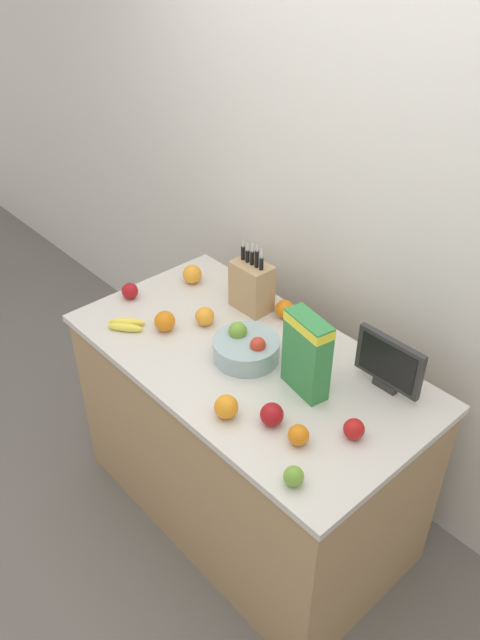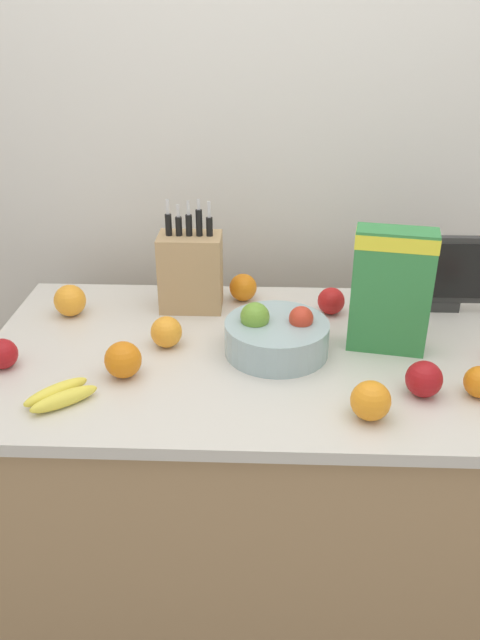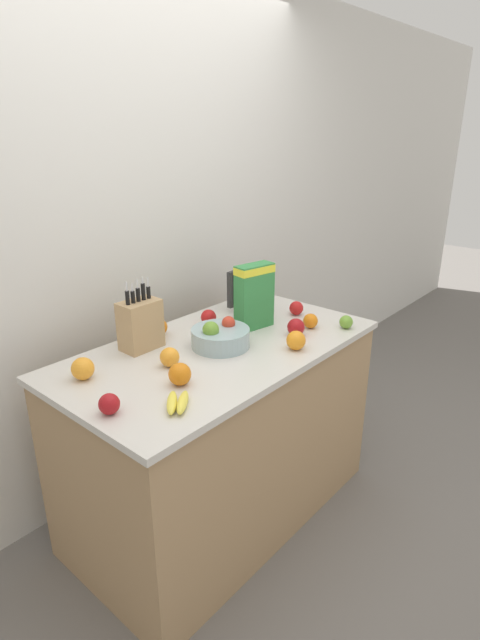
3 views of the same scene
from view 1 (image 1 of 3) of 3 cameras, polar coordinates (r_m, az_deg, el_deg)
ground_plane at (r=3.11m, az=0.54°, el=-16.54°), size 14.00×14.00×0.00m
wall_back at (r=2.64m, az=10.71°, el=9.01°), size 9.00×0.06×2.60m
counter at (r=2.76m, az=0.60°, el=-10.72°), size 1.48×0.80×0.91m
knife_block at (r=2.67m, az=1.08°, el=3.15°), size 0.17×0.12×0.32m
small_monitor at (r=2.30m, az=13.45°, el=-3.84°), size 0.27×0.03×0.22m
cereal_box at (r=2.22m, az=6.13°, el=-2.91°), size 0.20×0.11×0.32m
fruit_bowl at (r=2.42m, az=0.62°, el=-2.58°), size 0.26×0.26×0.13m
banana_bunch at (r=2.64m, az=-10.37°, el=-0.43°), size 0.16×0.16×0.04m
apple_front at (r=2.15m, az=10.37°, el=-9.78°), size 0.07×0.07×0.07m
apple_rightmost at (r=2.16m, az=2.93°, el=-8.62°), size 0.08×0.08×0.08m
apple_by_knife_block at (r=1.99m, az=4.93°, el=-14.04°), size 0.07×0.07×0.07m
apple_rear at (r=2.48m, az=6.93°, el=-2.19°), size 0.08×0.08×0.08m
apple_near_bananas at (r=2.82m, az=-10.04°, el=2.62°), size 0.07×0.07×0.07m
orange_by_cereal at (r=2.61m, az=-3.24°, el=0.34°), size 0.08×0.08×0.08m
orange_back_center at (r=2.18m, az=-1.27°, el=-7.94°), size 0.09×0.09×0.09m
orange_mid_left at (r=2.66m, az=4.09°, el=1.01°), size 0.08×0.08×0.08m
orange_front_left at (r=2.59m, az=-6.90°, el=-0.11°), size 0.09×0.09×0.09m
orange_mid_right at (r=2.89m, az=-4.39°, el=4.20°), size 0.09×0.09×0.09m
orange_front_right at (r=2.10m, az=5.37°, el=-10.44°), size 0.07×0.07×0.07m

